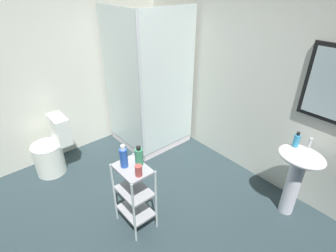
{
  "coord_description": "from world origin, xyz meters",
  "views": [
    {
      "loc": [
        1.65,
        -0.85,
        2.3
      ],
      "look_at": [
        -0.23,
        0.75,
        0.89
      ],
      "focal_mm": 28.18,
      "sensor_mm": 36.0,
      "label": 1
    }
  ],
  "objects_px": {
    "toilet": "(52,151)",
    "hand_soap_bottle": "(297,140)",
    "storage_cart": "(134,192)",
    "rinse_cup": "(139,171)",
    "pedestal_sink": "(297,170)",
    "body_wash_bottle_green": "(139,157)",
    "shampoo_bottle_blue": "(124,157)",
    "shower_stall": "(149,116)"
  },
  "relations": [
    {
      "from": "shower_stall",
      "to": "rinse_cup",
      "type": "xyz_separation_m",
      "value": [
        1.29,
        -1.06,
        0.33
      ]
    },
    {
      "from": "storage_cart",
      "to": "rinse_cup",
      "type": "distance_m",
      "value": 0.38
    },
    {
      "from": "pedestal_sink",
      "to": "shower_stall",
      "type": "bearing_deg",
      "value": -171.16
    },
    {
      "from": "toilet",
      "to": "body_wash_bottle_green",
      "type": "bearing_deg",
      "value": 15.98
    },
    {
      "from": "rinse_cup",
      "to": "body_wash_bottle_green",
      "type": "bearing_deg",
      "value": 143.06
    },
    {
      "from": "rinse_cup",
      "to": "toilet",
      "type": "bearing_deg",
      "value": -168.56
    },
    {
      "from": "pedestal_sink",
      "to": "toilet",
      "type": "xyz_separation_m",
      "value": [
        -2.38,
        -1.7,
        -0.26
      ]
    },
    {
      "from": "toilet",
      "to": "hand_soap_bottle",
      "type": "distance_m",
      "value": 2.92
    },
    {
      "from": "shampoo_bottle_blue",
      "to": "storage_cart",
      "type": "bearing_deg",
      "value": 30.96
    },
    {
      "from": "toilet",
      "to": "storage_cart",
      "type": "xyz_separation_m",
      "value": [
        1.44,
        0.33,
        0.12
      ]
    },
    {
      "from": "shampoo_bottle_blue",
      "to": "pedestal_sink",
      "type": "bearing_deg",
      "value": 54.37
    },
    {
      "from": "rinse_cup",
      "to": "shower_stall",
      "type": "bearing_deg",
      "value": 140.62
    },
    {
      "from": "pedestal_sink",
      "to": "hand_soap_bottle",
      "type": "relative_size",
      "value": 5.06
    },
    {
      "from": "storage_cart",
      "to": "rinse_cup",
      "type": "relative_size",
      "value": 6.89
    },
    {
      "from": "pedestal_sink",
      "to": "storage_cart",
      "type": "height_order",
      "value": "pedestal_sink"
    },
    {
      "from": "hand_soap_bottle",
      "to": "pedestal_sink",
      "type": "bearing_deg",
      "value": -15.48
    },
    {
      "from": "pedestal_sink",
      "to": "body_wash_bottle_green",
      "type": "xyz_separation_m",
      "value": [
        -0.94,
        -1.29,
        0.25
      ]
    },
    {
      "from": "pedestal_sink",
      "to": "storage_cart",
      "type": "relative_size",
      "value": 1.09
    },
    {
      "from": "body_wash_bottle_green",
      "to": "shampoo_bottle_blue",
      "type": "relative_size",
      "value": 0.86
    },
    {
      "from": "pedestal_sink",
      "to": "rinse_cup",
      "type": "xyz_separation_m",
      "value": [
        -0.82,
        -1.38,
        0.21
      ]
    },
    {
      "from": "body_wash_bottle_green",
      "to": "rinse_cup",
      "type": "distance_m",
      "value": 0.16
    },
    {
      "from": "shampoo_bottle_blue",
      "to": "shower_stall",
      "type": "bearing_deg",
      "value": 135.2
    },
    {
      "from": "shower_stall",
      "to": "storage_cart",
      "type": "height_order",
      "value": "shower_stall"
    },
    {
      "from": "shampoo_bottle_blue",
      "to": "rinse_cup",
      "type": "distance_m",
      "value": 0.2
    },
    {
      "from": "toilet",
      "to": "shampoo_bottle_blue",
      "type": "bearing_deg",
      "value": 11.88
    },
    {
      "from": "shower_stall",
      "to": "body_wash_bottle_green",
      "type": "relative_size",
      "value": 9.9
    },
    {
      "from": "shower_stall",
      "to": "hand_soap_bottle",
      "type": "distance_m",
      "value": 2.08
    },
    {
      "from": "hand_soap_bottle",
      "to": "rinse_cup",
      "type": "relative_size",
      "value": 1.49
    },
    {
      "from": "pedestal_sink",
      "to": "storage_cart",
      "type": "xyz_separation_m",
      "value": [
        -0.94,
        -1.37,
        -0.14
      ]
    },
    {
      "from": "pedestal_sink",
      "to": "shampoo_bottle_blue",
      "type": "xyz_separation_m",
      "value": [
        -1.01,
        -1.41,
        0.26
      ]
    },
    {
      "from": "pedestal_sink",
      "to": "hand_soap_bottle",
      "type": "distance_m",
      "value": 0.32
    },
    {
      "from": "toilet",
      "to": "shampoo_bottle_blue",
      "type": "height_order",
      "value": "shampoo_bottle_blue"
    },
    {
      "from": "shampoo_bottle_blue",
      "to": "rinse_cup",
      "type": "bearing_deg",
      "value": 8.3
    },
    {
      "from": "shower_stall",
      "to": "body_wash_bottle_green",
      "type": "bearing_deg",
      "value": -39.64
    },
    {
      "from": "shower_stall",
      "to": "hand_soap_bottle",
      "type": "bearing_deg",
      "value": 10.01
    },
    {
      "from": "toilet",
      "to": "body_wash_bottle_green",
      "type": "height_order",
      "value": "body_wash_bottle_green"
    },
    {
      "from": "pedestal_sink",
      "to": "shampoo_bottle_blue",
      "type": "distance_m",
      "value": 1.76
    },
    {
      "from": "toilet",
      "to": "rinse_cup",
      "type": "relative_size",
      "value": 7.07
    },
    {
      "from": "shower_stall",
      "to": "pedestal_sink",
      "type": "distance_m",
      "value": 2.13
    },
    {
      "from": "storage_cart",
      "to": "rinse_cup",
      "type": "xyz_separation_m",
      "value": [
        0.13,
        -0.01,
        0.36
      ]
    },
    {
      "from": "pedestal_sink",
      "to": "hand_soap_bottle",
      "type": "bearing_deg",
      "value": 164.52
    },
    {
      "from": "toilet",
      "to": "hand_soap_bottle",
      "type": "height_order",
      "value": "hand_soap_bottle"
    }
  ]
}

